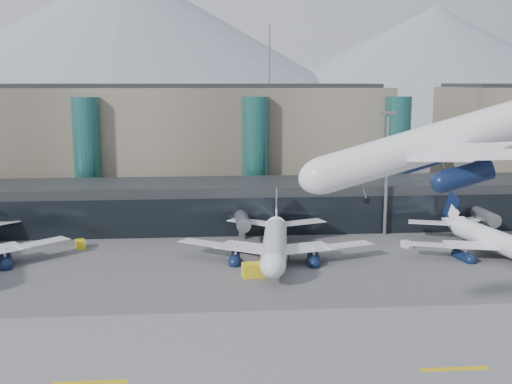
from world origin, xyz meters
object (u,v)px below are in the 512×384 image
at_px(veh_b, 81,244).
at_px(veh_c, 252,258).
at_px(lightmast_mid, 387,166).
at_px(hero_jet, 465,127).
at_px(jet_parked_mid, 275,233).
at_px(veh_d, 496,242).
at_px(veh_g, 407,244).
at_px(jet_parked_right, 485,231).
at_px(veh_h, 255,270).

height_order(veh_b, veh_c, veh_c).
relative_size(lightmast_mid, hero_jet, 0.70).
height_order(jet_parked_mid, veh_c, jet_parked_mid).
xyz_separation_m(veh_c, veh_d, (48.01, 7.82, -0.18)).
relative_size(veh_c, veh_g, 1.73).
bearing_deg(veh_d, veh_c, 154.25).
xyz_separation_m(jet_parked_mid, jet_parked_right, (39.37, -0.12, -0.34)).
bearing_deg(veh_g, hero_jet, -41.00).
xyz_separation_m(jet_parked_mid, veh_b, (-36.56, 9.60, -3.74)).
bearing_deg(veh_g, lightmast_mid, 158.18).
height_order(lightmast_mid, veh_c, lightmast_mid).
height_order(lightmast_mid, veh_b, lightmast_mid).
height_order(lightmast_mid, veh_h, lightmast_mid).
bearing_deg(veh_b, lightmast_mid, -101.97).
relative_size(hero_jet, veh_b, 13.64).
distance_m(hero_jet, veh_d, 61.76).
distance_m(veh_b, veh_d, 80.18).
distance_m(lightmast_mid, jet_parked_mid, 30.89).
distance_m(veh_b, veh_g, 62.89).
bearing_deg(jet_parked_right, veh_c, 85.27).
height_order(hero_jet, jet_parked_mid, hero_jet).
distance_m(hero_jet, veh_h, 46.60).
xyz_separation_m(veh_b, veh_d, (79.97, -5.74, 0.08)).
bearing_deg(veh_c, lightmast_mid, 52.86).
bearing_deg(veh_g, veh_c, -103.02).
bearing_deg(lightmast_mid, veh_b, -174.50).
height_order(jet_parked_mid, jet_parked_right, jet_parked_mid).
height_order(veh_d, veh_h, veh_h).
relative_size(jet_parked_right, veh_g, 15.90).
xyz_separation_m(veh_c, veh_h, (0.04, -7.54, 0.13)).
bearing_deg(jet_parked_mid, lightmast_mid, -50.36).
xyz_separation_m(jet_parked_right, veh_h, (-43.93, -11.38, -3.02)).
xyz_separation_m(jet_parked_right, veh_b, (-75.93, 9.72, -3.40)).
bearing_deg(veh_h, veh_c, 81.58).
bearing_deg(jet_parked_mid, veh_g, -71.87).
relative_size(jet_parked_right, veh_d, 11.45).
bearing_deg(veh_c, veh_d, 28.60).
xyz_separation_m(hero_jet, veh_g, (10.56, 49.66, -26.14)).
xyz_separation_m(jet_parked_right, veh_d, (4.05, 3.98, -3.33)).
height_order(veh_c, veh_h, veh_h).
distance_m(lightmast_mid, jet_parked_right, 23.69).
bearing_deg(veh_d, jet_parked_right, -170.50).
relative_size(jet_parked_right, veh_h, 8.12).
bearing_deg(lightmast_mid, veh_g, -82.82).
bearing_deg(jet_parked_mid, jet_parked_right, -82.54).
height_order(jet_parked_mid, veh_h, jet_parked_mid).
distance_m(jet_parked_mid, veh_h, 12.82).
bearing_deg(jet_parked_right, veh_d, -55.23).
height_order(jet_parked_right, veh_d, jet_parked_right).
distance_m(jet_parked_mid, veh_b, 37.98).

